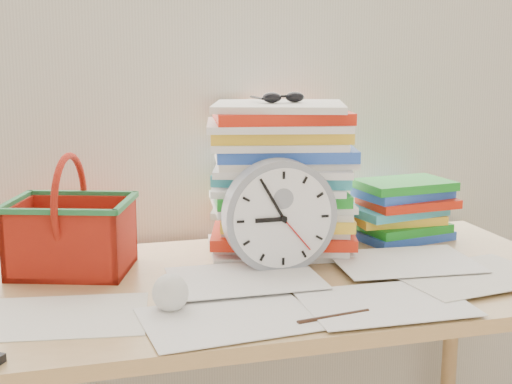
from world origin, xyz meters
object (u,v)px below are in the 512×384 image
object	(u,v)px
desk	(267,309)
paper_stack	(282,178)
book_stack	(400,210)
basket	(71,214)
clock	(280,216)

from	to	relation	value
desk	paper_stack	xyz separation A→B (m)	(0.09, 0.19, 0.26)
book_stack	basket	distance (m)	0.84
basket	paper_stack	bearing A→B (deg)	21.88
clock	book_stack	world-z (taller)	clock
desk	paper_stack	distance (m)	0.33
desk	clock	world-z (taller)	clock
desk	book_stack	distance (m)	0.50
paper_stack	clock	xyz separation A→B (m)	(-0.05, -0.15, -0.06)
book_stack	basket	size ratio (longest dim) A/B	1.00
paper_stack	basket	distance (m)	0.51
clock	basket	distance (m)	0.47
clock	basket	bearing A→B (deg)	164.58
clock	book_stack	size ratio (longest dim) A/B	0.97
clock	paper_stack	bearing A→B (deg)	70.87
paper_stack	book_stack	world-z (taller)	paper_stack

